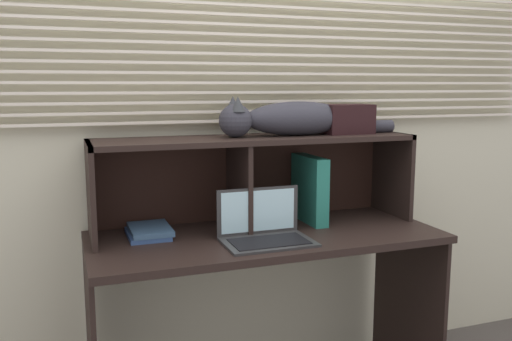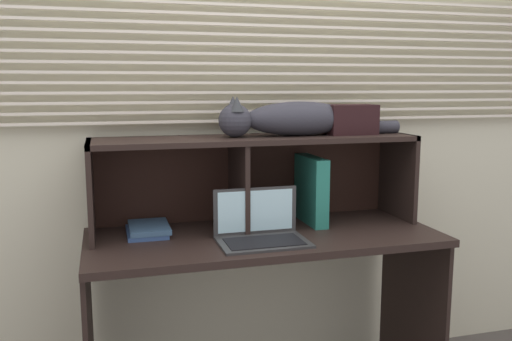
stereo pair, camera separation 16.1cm
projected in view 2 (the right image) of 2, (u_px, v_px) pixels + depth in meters
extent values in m
cube|color=beige|center=(243.00, 111.00, 2.47)|extent=(4.40, 0.04, 2.50)
cube|color=beige|center=(246.00, 120.00, 2.43)|extent=(3.09, 0.02, 0.01)
cube|color=beige|center=(246.00, 111.00, 2.42)|extent=(3.09, 0.02, 0.01)
cube|color=beige|center=(246.00, 102.00, 2.42)|extent=(3.09, 0.02, 0.01)
cube|color=beige|center=(246.00, 92.00, 2.41)|extent=(3.09, 0.02, 0.01)
cube|color=beige|center=(246.00, 83.00, 2.40)|extent=(3.09, 0.02, 0.01)
cube|color=beige|center=(246.00, 73.00, 2.40)|extent=(3.09, 0.02, 0.01)
cube|color=beige|center=(246.00, 64.00, 2.39)|extent=(3.09, 0.02, 0.01)
cube|color=beige|center=(246.00, 54.00, 2.38)|extent=(3.09, 0.02, 0.01)
cube|color=beige|center=(246.00, 44.00, 2.38)|extent=(3.09, 0.02, 0.01)
cube|color=beige|center=(246.00, 35.00, 2.37)|extent=(3.09, 0.02, 0.01)
cube|color=beige|center=(246.00, 25.00, 2.36)|extent=(3.09, 0.02, 0.01)
cube|color=beige|center=(246.00, 15.00, 2.36)|extent=(3.09, 0.02, 0.01)
cube|color=beige|center=(246.00, 5.00, 2.35)|extent=(3.09, 0.02, 0.01)
cube|color=black|center=(264.00, 237.00, 2.23)|extent=(1.43, 0.60, 0.03)
cube|color=black|center=(412.00, 306.00, 2.48)|extent=(0.02, 0.54, 0.73)
cube|color=black|center=(256.00, 139.00, 2.29)|extent=(1.38, 0.33, 0.02)
cube|color=black|center=(90.00, 190.00, 2.13)|extent=(0.02, 0.33, 0.39)
cube|color=black|center=(397.00, 175.00, 2.50)|extent=(0.02, 0.33, 0.39)
cube|color=black|center=(239.00, 185.00, 2.30)|extent=(0.02, 0.31, 0.37)
cube|color=black|center=(247.00, 176.00, 2.47)|extent=(1.38, 0.01, 0.39)
ellipsoid|color=#313139|center=(299.00, 119.00, 2.32)|extent=(0.48, 0.16, 0.15)
sphere|color=#313139|center=(235.00, 121.00, 2.25)|extent=(0.14, 0.14, 0.14)
cone|color=#333538|center=(237.00, 104.00, 2.21)|extent=(0.06, 0.06, 0.06)
cone|color=#343539|center=(233.00, 104.00, 2.27)|extent=(0.06, 0.06, 0.06)
cylinder|color=#313139|center=(370.00, 127.00, 2.42)|extent=(0.27, 0.06, 0.06)
cube|color=#313131|center=(263.00, 242.00, 2.09)|extent=(0.34, 0.23, 0.01)
cube|color=#313131|center=(255.00, 211.00, 2.18)|extent=(0.34, 0.01, 0.19)
cube|color=#B2E0EA|center=(256.00, 211.00, 2.18)|extent=(0.31, 0.00, 0.17)
cube|color=black|center=(264.00, 242.00, 2.08)|extent=(0.29, 0.16, 0.00)
cube|color=#257A68|center=(311.00, 190.00, 2.39)|extent=(0.06, 0.27, 0.29)
cube|color=#304D82|center=(147.00, 232.00, 2.22)|extent=(0.16, 0.23, 0.02)
cube|color=#395A7A|center=(149.00, 227.00, 2.22)|extent=(0.16, 0.23, 0.02)
cube|color=black|center=(350.00, 119.00, 2.39)|extent=(0.22, 0.14, 0.13)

